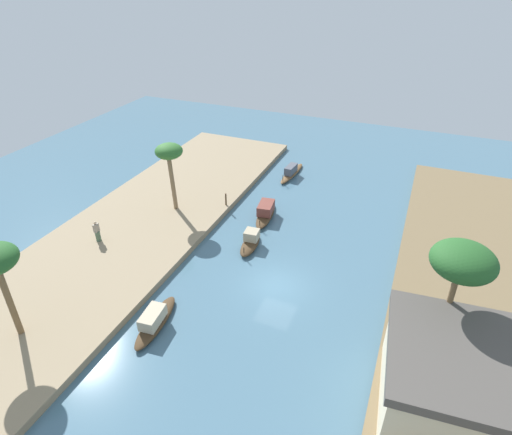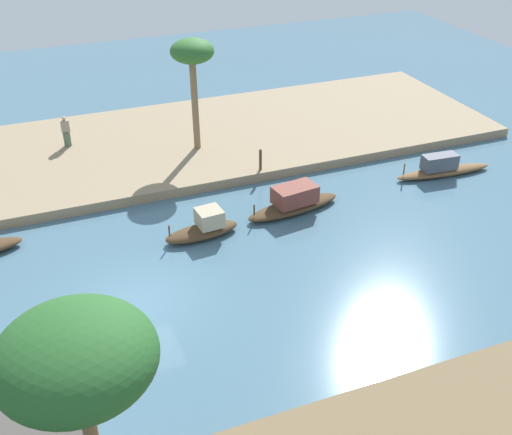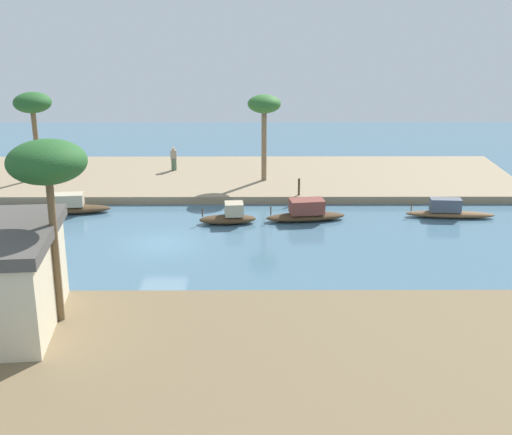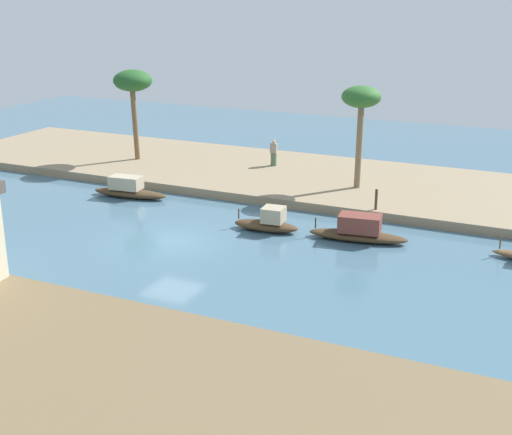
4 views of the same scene
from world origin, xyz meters
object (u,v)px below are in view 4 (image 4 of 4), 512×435
(person_on_near_bank, at_px, (274,155))
(palm_tree_left_near, at_px, (361,101))
(sampan_with_tall_canopy, at_px, (359,231))
(mooring_post, at_px, (376,199))
(sampan_downstream_large, at_px, (268,222))
(sampan_upstream_small, at_px, (129,190))
(palm_tree_left_far, at_px, (133,83))

(person_on_near_bank, xyz_separation_m, palm_tree_left_near, (-6.46, 2.70, 4.23))
(sampan_with_tall_canopy, height_order, person_on_near_bank, person_on_near_bank)
(person_on_near_bank, relative_size, mooring_post, 1.54)
(person_on_near_bank, bearing_deg, sampan_downstream_large, 112.20)
(sampan_upstream_small, bearing_deg, palm_tree_left_far, -65.89)
(sampan_downstream_large, relative_size, sampan_with_tall_canopy, 0.70)
(sampan_upstream_small, xyz_separation_m, person_on_near_bank, (-5.32, -8.62, 0.77))
(sampan_upstream_small, bearing_deg, palm_tree_left_near, -159.62)
(person_on_near_bank, height_order, mooring_post, person_on_near_bank)
(person_on_near_bank, distance_m, mooring_post, 10.79)
(sampan_with_tall_canopy, distance_m, palm_tree_left_near, 9.22)
(person_on_near_bank, bearing_deg, mooring_post, 143.03)
(sampan_upstream_small, height_order, mooring_post, mooring_post)
(sampan_upstream_small, distance_m, mooring_post, 14.12)
(person_on_near_bank, distance_m, palm_tree_left_near, 8.18)
(sampan_with_tall_canopy, relative_size, palm_tree_left_far, 0.81)
(sampan_downstream_large, xyz_separation_m, sampan_upstream_small, (9.67, -2.02, 0.01))
(sampan_with_tall_canopy, xyz_separation_m, palm_tree_left_near, (2.36, -7.41, 4.96))
(sampan_with_tall_canopy, xyz_separation_m, sampan_upstream_small, (14.14, -1.50, -0.05))
(sampan_with_tall_canopy, height_order, sampan_upstream_small, sampan_with_tall_canopy)
(mooring_post, bearing_deg, sampan_with_tall_canopy, 93.10)
(sampan_upstream_small, relative_size, palm_tree_left_far, 0.78)
(sampan_downstream_large, distance_m, sampan_with_tall_canopy, 4.51)
(person_on_near_bank, bearing_deg, palm_tree_left_far, 13.97)
(sampan_downstream_large, xyz_separation_m, palm_tree_left_far, (13.40, -8.38, 5.13))
(sampan_downstream_large, xyz_separation_m, person_on_near_bank, (4.34, -10.64, 0.78))
(sampan_with_tall_canopy, distance_m, sampan_upstream_small, 14.22)
(person_on_near_bank, bearing_deg, sampan_with_tall_canopy, 131.07)
(mooring_post, distance_m, palm_tree_left_far, 18.73)
(sampan_upstream_small, relative_size, palm_tree_left_near, 0.80)
(sampan_upstream_small, bearing_deg, mooring_post, -177.59)
(sampan_downstream_large, relative_size, palm_tree_left_far, 0.57)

